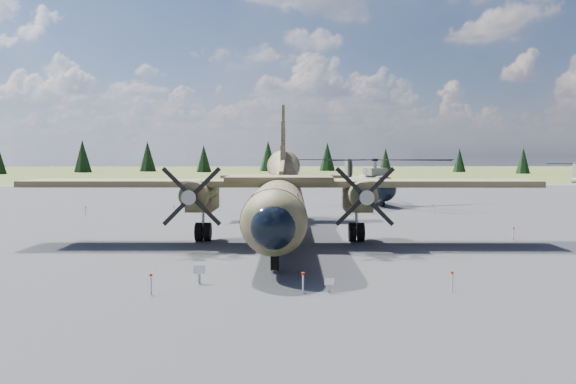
{
  "coord_description": "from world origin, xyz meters",
  "views": [
    {
      "loc": [
        0.61,
        -35.47,
        5.49
      ],
      "look_at": [
        1.96,
        2.0,
        3.04
      ],
      "focal_mm": 35.0,
      "sensor_mm": 36.0,
      "label": 1
    }
  ],
  "objects": [
    {
      "name": "ground",
      "position": [
        0.0,
        0.0,
        0.0
      ],
      "size": [
        500.0,
        500.0,
        0.0
      ],
      "primitive_type": "plane",
      "color": "brown",
      "rests_on": "ground"
    },
    {
      "name": "apron",
      "position": [
        0.0,
        10.0,
        0.0
      ],
      "size": [
        120.0,
        120.0,
        0.04
      ],
      "primitive_type": "cube",
      "color": "slate",
      "rests_on": "ground"
    },
    {
      "name": "transport_plane",
      "position": [
        1.39,
        0.8,
        3.01
      ],
      "size": [
        31.81,
        28.9,
        10.49
      ],
      "rotation": [
        0.0,
        0.0,
        -0.04
      ],
      "color": "#384224",
      "rests_on": "ground"
    },
    {
      "name": "helicopter_near",
      "position": [
        12.41,
        26.78,
        3.65
      ],
      "size": [
        22.36,
        24.93,
        5.15
      ],
      "rotation": [
        0.0,
        0.0,
        0.11
      ],
      "color": "slate",
      "rests_on": "ground"
    },
    {
      "name": "info_placard_left",
      "position": [
        -2.33,
        -11.67,
        0.53
      ],
      "size": [
        0.52,
        0.24,
        0.8
      ],
      "rotation": [
        0.0,
        0.0,
        -0.04
      ],
      "color": "gray",
      "rests_on": "ground"
    },
    {
      "name": "info_placard_right",
      "position": [
        3.05,
        -13.48,
        0.4
      ],
      "size": [
        0.4,
        0.22,
        0.6
      ],
      "rotation": [
        0.0,
        0.0,
        -0.15
      ],
      "color": "gray",
      "rests_on": "ground"
    },
    {
      "name": "barrier_fence",
      "position": [
        -0.46,
        -0.08,
        0.51
      ],
      "size": [
        33.12,
        29.62,
        0.85
      ],
      "color": "silver",
      "rests_on": "ground"
    },
    {
      "name": "treeline",
      "position": [
        -8.3,
        4.11,
        4.66
      ],
      "size": [
        326.73,
        334.68,
        11.0
      ],
      "color": "black",
      "rests_on": "ground"
    }
  ]
}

